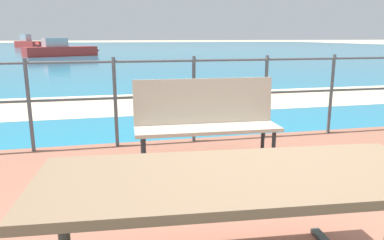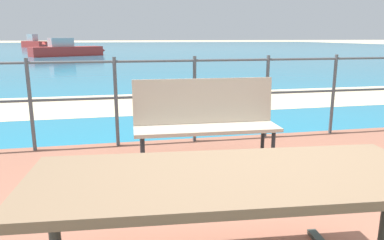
% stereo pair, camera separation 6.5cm
% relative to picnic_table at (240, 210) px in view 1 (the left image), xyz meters
% --- Properties ---
extents(sea_water, '(90.00, 90.00, 0.01)m').
position_rel_picnic_table_xyz_m(sea_water, '(0.49, 40.59, -0.64)').
color(sea_water, teal).
rests_on(sea_water, ground).
extents(beach_strip, '(54.02, 2.96, 0.01)m').
position_rel_picnic_table_xyz_m(beach_strip, '(0.49, 6.26, -0.64)').
color(beach_strip, beige).
rests_on(beach_strip, ground).
extents(picnic_table, '(1.86, 1.58, 0.76)m').
position_rel_picnic_table_xyz_m(picnic_table, '(0.00, 0.00, 0.00)').
color(picnic_table, '#7A6047').
rests_on(picnic_table, patio_paving).
extents(park_bench, '(1.48, 0.47, 0.92)m').
position_rel_picnic_table_xyz_m(park_bench, '(0.40, 2.12, -0.05)').
color(park_bench, tan).
rests_on(park_bench, patio_paving).
extents(railing_fence, '(5.94, 0.04, 1.10)m').
position_rel_picnic_table_xyz_m(railing_fence, '(0.49, 3.06, 0.09)').
color(railing_fence, '#4C5156').
rests_on(railing_fence, patio_paving).
extents(boat_near, '(3.90, 4.97, 1.61)m').
position_rel_picnic_table_xyz_m(boat_near, '(-10.11, 46.53, -0.10)').
color(boat_near, red).
rests_on(boat_near, sea_water).
extents(boat_mid, '(5.29, 3.47, 1.26)m').
position_rel_picnic_table_xyz_m(boat_mid, '(-3.87, 26.16, -0.21)').
color(boat_mid, red).
rests_on(boat_mid, sea_water).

